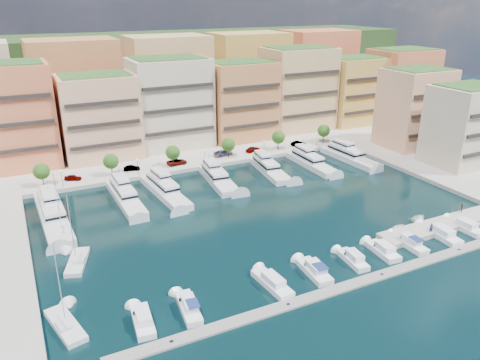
% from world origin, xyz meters
% --- Properties ---
extents(ground, '(400.00, 400.00, 0.00)m').
position_xyz_m(ground, '(0.00, 0.00, 0.00)').
color(ground, black).
rests_on(ground, ground).
extents(north_quay, '(220.00, 64.00, 2.00)m').
position_xyz_m(north_quay, '(0.00, 62.00, 0.00)').
color(north_quay, '#9E998E').
rests_on(north_quay, ground).
extents(hillside, '(240.00, 40.00, 58.00)m').
position_xyz_m(hillside, '(0.00, 110.00, 0.00)').
color(hillside, '#183415').
rests_on(hillside, ground).
extents(south_pontoon, '(72.00, 2.20, 0.35)m').
position_xyz_m(south_pontoon, '(-3.00, -30.00, 0.00)').
color(south_pontoon, gray).
rests_on(south_pontoon, ground).
extents(finger_pier, '(32.00, 5.00, 2.00)m').
position_xyz_m(finger_pier, '(30.00, -22.00, 0.00)').
color(finger_pier, '#9E998E').
rests_on(finger_pier, ground).
extents(apartment_1, '(20.00, 16.50, 26.80)m').
position_xyz_m(apartment_1, '(-44.00, 51.99, 14.31)').
color(apartment_1, '#DE754A').
rests_on(apartment_1, north_quay).
extents(apartment_2, '(20.00, 15.50, 22.80)m').
position_xyz_m(apartment_2, '(-23.00, 49.99, 12.31)').
color(apartment_2, '#E4A67F').
rests_on(apartment_2, north_quay).
extents(apartment_3, '(22.00, 16.50, 25.80)m').
position_xyz_m(apartment_3, '(-2.00, 51.99, 13.81)').
color(apartment_3, beige).
rests_on(apartment_3, north_quay).
extents(apartment_4, '(20.00, 15.50, 23.80)m').
position_xyz_m(apartment_4, '(20.00, 49.99, 12.81)').
color(apartment_4, '#C8874B').
rests_on(apartment_4, north_quay).
extents(apartment_5, '(22.00, 16.50, 26.80)m').
position_xyz_m(apartment_5, '(42.00, 51.99, 14.31)').
color(apartment_5, '#DEA875').
rests_on(apartment_5, north_quay).
extents(apartment_6, '(20.00, 15.50, 22.80)m').
position_xyz_m(apartment_6, '(64.00, 49.99, 12.31)').
color(apartment_6, '#BF9846').
rests_on(apartment_6, north_quay).
extents(apartment_7, '(22.00, 16.50, 24.80)m').
position_xyz_m(apartment_7, '(84.00, 47.99, 13.31)').
color(apartment_7, '#DE754A').
rests_on(apartment_7, north_quay).
extents(apartment_east_a, '(18.00, 14.50, 22.80)m').
position_xyz_m(apartment_east_a, '(62.00, 19.99, 12.31)').
color(apartment_east_a, '#E4A67F').
rests_on(apartment_east_a, east_quay).
extents(apartment_east_b, '(18.00, 14.50, 20.80)m').
position_xyz_m(apartment_east_b, '(62.00, 1.99, 11.31)').
color(apartment_east_b, beige).
rests_on(apartment_east_b, east_quay).
extents(backblock_1, '(26.00, 18.00, 30.00)m').
position_xyz_m(backblock_1, '(-25.00, 74.00, 16.00)').
color(backblock_1, '#C8874B').
rests_on(backblock_1, north_quay).
extents(backblock_2, '(26.00, 18.00, 30.00)m').
position_xyz_m(backblock_2, '(5.00, 74.00, 16.00)').
color(backblock_2, '#DEA875').
rests_on(backblock_2, north_quay).
extents(backblock_3, '(26.00, 18.00, 30.00)m').
position_xyz_m(backblock_3, '(35.00, 74.00, 16.00)').
color(backblock_3, '#BF9846').
rests_on(backblock_3, north_quay).
extents(backblock_4, '(26.00, 18.00, 30.00)m').
position_xyz_m(backblock_4, '(65.00, 74.00, 16.00)').
color(backblock_4, '#DE754A').
rests_on(backblock_4, north_quay).
extents(tree_0, '(3.80, 3.80, 5.65)m').
position_xyz_m(tree_0, '(-40.00, 33.50, 4.74)').
color(tree_0, '#473323').
rests_on(tree_0, north_quay).
extents(tree_1, '(3.80, 3.80, 5.65)m').
position_xyz_m(tree_1, '(-24.00, 33.50, 4.74)').
color(tree_1, '#473323').
rests_on(tree_1, north_quay).
extents(tree_2, '(3.80, 3.80, 5.65)m').
position_xyz_m(tree_2, '(-8.00, 33.50, 4.74)').
color(tree_2, '#473323').
rests_on(tree_2, north_quay).
extents(tree_3, '(3.80, 3.80, 5.65)m').
position_xyz_m(tree_3, '(8.00, 33.50, 4.74)').
color(tree_3, '#473323').
rests_on(tree_3, north_quay).
extents(tree_4, '(3.80, 3.80, 5.65)m').
position_xyz_m(tree_4, '(24.00, 33.50, 4.74)').
color(tree_4, '#473323').
rests_on(tree_4, north_quay).
extents(tree_5, '(3.80, 3.80, 5.65)m').
position_xyz_m(tree_5, '(40.00, 33.50, 4.74)').
color(tree_5, '#473323').
rests_on(tree_5, north_quay).
extents(lamppost_0, '(0.30, 0.30, 4.20)m').
position_xyz_m(lamppost_0, '(-36.00, 31.20, 3.83)').
color(lamppost_0, black).
rests_on(lamppost_0, north_quay).
extents(lamppost_1, '(0.30, 0.30, 4.20)m').
position_xyz_m(lamppost_1, '(-18.00, 31.20, 3.83)').
color(lamppost_1, black).
rests_on(lamppost_1, north_quay).
extents(lamppost_2, '(0.30, 0.30, 4.20)m').
position_xyz_m(lamppost_2, '(0.00, 31.20, 3.83)').
color(lamppost_2, black).
rests_on(lamppost_2, north_quay).
extents(lamppost_3, '(0.30, 0.30, 4.20)m').
position_xyz_m(lamppost_3, '(18.00, 31.20, 3.83)').
color(lamppost_3, black).
rests_on(lamppost_3, north_quay).
extents(lamppost_4, '(0.30, 0.30, 4.20)m').
position_xyz_m(lamppost_4, '(36.00, 31.20, 3.83)').
color(lamppost_4, black).
rests_on(lamppost_4, north_quay).
extents(yacht_0, '(5.55, 26.92, 7.30)m').
position_xyz_m(yacht_0, '(-39.88, 16.73, 1.21)').
color(yacht_0, silver).
rests_on(yacht_0, ground).
extents(yacht_1, '(4.57, 21.58, 7.30)m').
position_xyz_m(yacht_1, '(-24.32, 19.09, 1.09)').
color(yacht_1, silver).
rests_on(yacht_1, ground).
extents(yacht_2, '(5.92, 22.16, 7.30)m').
position_xyz_m(yacht_2, '(-15.31, 18.97, 1.21)').
color(yacht_2, silver).
rests_on(yacht_2, ground).
extents(yacht_3, '(6.47, 19.36, 7.30)m').
position_xyz_m(yacht_3, '(-1.23, 20.30, 1.21)').
color(yacht_3, silver).
rests_on(yacht_3, ground).
extents(yacht_4, '(6.66, 18.98, 7.30)m').
position_xyz_m(yacht_4, '(13.45, 20.44, 1.09)').
color(yacht_4, silver).
rests_on(yacht_4, ground).
extents(yacht_5, '(4.65, 19.46, 7.30)m').
position_xyz_m(yacht_5, '(26.10, 20.12, 1.21)').
color(yacht_5, silver).
rests_on(yacht_5, ground).
extents(yacht_6, '(5.96, 20.71, 7.30)m').
position_xyz_m(yacht_6, '(38.62, 19.62, 1.21)').
color(yacht_6, silver).
rests_on(yacht_6, ground).
extents(cruiser_0, '(3.27, 7.60, 2.55)m').
position_xyz_m(cruiser_0, '(-32.29, -24.58, 0.55)').
color(cruiser_0, white).
rests_on(cruiser_0, ground).
extents(cruiser_1, '(3.24, 8.17, 2.66)m').
position_xyz_m(cruiser_1, '(-25.53, -24.61, 0.57)').
color(cruiser_1, white).
rests_on(cruiser_1, ground).
extents(cruiser_3, '(3.21, 8.85, 2.55)m').
position_xyz_m(cruiser_3, '(-11.54, -24.60, 0.55)').
color(cruiser_3, white).
rests_on(cruiser_3, ground).
extents(cruiser_4, '(3.40, 8.10, 2.66)m').
position_xyz_m(cruiser_4, '(-3.55, -24.60, 0.57)').
color(cruiser_4, white).
rests_on(cruiser_4, ground).
extents(cruiser_5, '(3.11, 7.29, 2.55)m').
position_xyz_m(cruiser_5, '(4.44, -24.58, 0.55)').
color(cruiser_5, white).
rests_on(cruiser_5, ground).
extents(cruiser_6, '(3.34, 7.45, 2.55)m').
position_xyz_m(cruiser_6, '(11.17, -24.58, 0.55)').
color(cruiser_6, white).
rests_on(cruiser_6, ground).
extents(cruiser_7, '(2.69, 8.02, 2.66)m').
position_xyz_m(cruiser_7, '(17.37, -24.61, 0.57)').
color(cruiser_7, white).
rests_on(cruiser_7, ground).
extents(cruiser_8, '(3.45, 9.00, 2.55)m').
position_xyz_m(cruiser_8, '(25.45, -24.60, 0.55)').
color(cruiser_8, white).
rests_on(cruiser_8, ground).
extents(cruiser_9, '(2.73, 7.83, 2.55)m').
position_xyz_m(cruiser_9, '(32.07, -24.59, 0.55)').
color(cruiser_9, white).
rests_on(cruiser_9, ground).
extents(sailboat_2, '(3.57, 7.85, 13.20)m').
position_xyz_m(sailboat_2, '(-38.97, 7.87, 0.32)').
color(sailboat_2, silver).
rests_on(sailboat_2, ground).
extents(sailboat_1, '(5.42, 9.22, 13.20)m').
position_xyz_m(sailboat_1, '(-38.05, -4.07, 0.31)').
color(sailboat_1, silver).
rests_on(sailboat_1, ground).
extents(sailboat_0, '(4.87, 9.78, 13.20)m').
position_xyz_m(sailboat_0, '(-42.07, -20.57, 0.31)').
color(sailboat_0, silver).
rests_on(sailboat_0, ground).
extents(tender_3, '(1.79, 1.62, 0.82)m').
position_xyz_m(tender_3, '(38.21, -19.00, 0.41)').
color(tender_3, beige).
rests_on(tender_3, ground).
extents(tender_0, '(4.38, 3.67, 0.78)m').
position_xyz_m(tender_0, '(20.39, -18.87, 0.39)').
color(tender_0, white).
rests_on(tender_0, ground).
extents(tender_2, '(4.95, 4.18, 0.88)m').
position_xyz_m(tender_2, '(27.00, -17.54, 0.44)').
color(tender_2, white).
rests_on(tender_2, ground).
extents(tender_1, '(1.80, 1.62, 0.85)m').
position_xyz_m(tender_1, '(25.71, -17.67, 0.42)').
color(tender_1, beige).
rests_on(tender_1, ground).
extents(car_0, '(4.33, 3.09, 1.37)m').
position_xyz_m(car_0, '(-33.23, 34.57, 1.68)').
color(car_0, gray).
rests_on(car_0, north_quay).
extents(car_1, '(4.33, 2.37, 1.35)m').
position_xyz_m(car_1, '(-18.71, 34.92, 1.68)').
color(car_1, gray).
rests_on(car_1, north_quay).
extents(car_2, '(5.61, 2.86, 1.52)m').
position_xyz_m(car_2, '(-6.75, 34.18, 1.76)').
color(car_2, gray).
rests_on(car_2, north_quay).
extents(car_3, '(5.99, 3.12, 1.66)m').
position_xyz_m(car_3, '(7.37, 35.64, 1.83)').
color(car_3, gray).
rests_on(car_3, north_quay).
extents(car_4, '(4.97, 3.28, 1.57)m').
position_xyz_m(car_4, '(16.50, 35.12, 1.79)').
color(car_4, gray).
rests_on(car_4, north_quay).
extents(car_5, '(4.59, 1.98, 1.47)m').
position_xyz_m(car_5, '(31.39, 34.08, 1.73)').
color(car_5, gray).
rests_on(car_5, north_quay).
extents(person_0, '(0.78, 0.73, 1.78)m').
position_xyz_m(person_0, '(23.70, -23.62, 1.89)').
color(person_0, '#26264C').
rests_on(person_0, finger_pier).
extents(person_1, '(1.09, 1.00, 1.80)m').
position_xyz_m(person_1, '(36.20, -20.00, 1.90)').
color(person_1, '#49332C').
rests_on(person_1, finger_pier).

